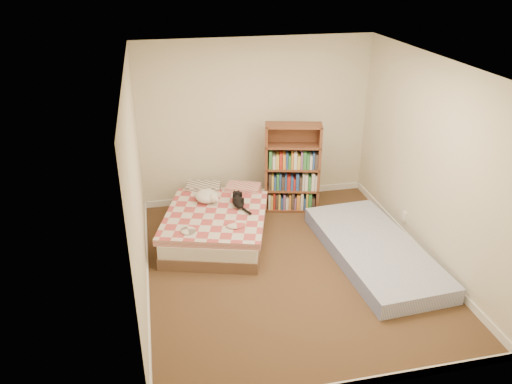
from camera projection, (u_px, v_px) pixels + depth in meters
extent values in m
cube|color=#43311C|center=(289.00, 266.00, 6.26)|extent=(3.50, 4.00, 0.01)
cube|color=white|center=(296.00, 65.00, 5.17)|extent=(3.50, 4.00, 0.01)
cube|color=beige|center=(256.00, 122.00, 7.47)|extent=(3.50, 0.01, 2.50)
cube|color=beige|center=(361.00, 275.00, 3.95)|extent=(3.50, 0.01, 2.50)
cube|color=beige|center=(136.00, 189.00, 5.38)|extent=(0.01, 4.00, 2.50)
cube|color=beige|center=(431.00, 163.00, 6.04)|extent=(0.01, 4.00, 2.50)
cube|color=white|center=(256.00, 195.00, 7.99)|extent=(3.50, 0.02, 0.10)
cube|color=white|center=(148.00, 280.00, 5.91)|extent=(0.02, 4.00, 0.10)
cube|color=white|center=(417.00, 247.00, 6.56)|extent=(0.02, 4.00, 0.10)
cube|color=white|center=(405.00, 217.00, 6.81)|extent=(0.03, 0.09, 0.13)
cube|color=brown|center=(218.00, 231.00, 6.89)|extent=(1.70, 2.06, 0.16)
cube|color=silver|center=(217.00, 220.00, 6.81)|extent=(1.66, 2.02, 0.18)
cube|color=#B94448|center=(217.00, 212.00, 6.76)|extent=(1.67, 1.77, 0.09)
cube|color=#675E57|center=(190.00, 191.00, 7.28)|extent=(0.56, 0.44, 0.13)
cube|color=#B94448|center=(230.00, 187.00, 7.39)|extent=(0.56, 0.44, 0.13)
cube|color=brown|center=(267.00, 170.00, 7.29)|extent=(0.10, 0.27, 1.35)
cube|color=brown|center=(317.00, 166.00, 7.43)|extent=(0.10, 0.27, 1.35)
cube|color=brown|center=(290.00, 165.00, 7.47)|extent=(0.79, 0.21, 1.35)
cube|color=brown|center=(291.00, 208.00, 7.65)|extent=(0.85, 0.45, 0.03)
cube|color=brown|center=(292.00, 168.00, 7.36)|extent=(0.85, 0.45, 0.03)
cube|color=brown|center=(294.00, 126.00, 7.08)|extent=(0.85, 0.45, 0.03)
cube|color=#7887C8|center=(374.00, 250.00, 6.40)|extent=(1.16, 2.35, 0.21)
ellipsoid|color=black|center=(238.00, 201.00, 6.81)|extent=(0.18, 0.37, 0.12)
sphere|color=black|center=(236.00, 195.00, 6.97)|extent=(0.12, 0.12, 0.11)
cone|color=black|center=(233.00, 191.00, 6.97)|extent=(0.04, 0.04, 0.04)
cone|color=black|center=(237.00, 191.00, 6.98)|extent=(0.04, 0.04, 0.04)
cylinder|color=black|center=(248.00, 211.00, 6.63)|extent=(0.05, 0.20, 0.04)
ellipsoid|color=white|center=(206.00, 196.00, 6.91)|extent=(0.34, 0.37, 0.16)
sphere|color=white|center=(214.00, 198.00, 6.82)|extent=(0.14, 0.14, 0.13)
sphere|color=white|center=(218.00, 200.00, 6.80)|extent=(0.06, 0.06, 0.06)
sphere|color=white|center=(196.00, 196.00, 6.94)|extent=(0.08, 0.08, 0.07)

